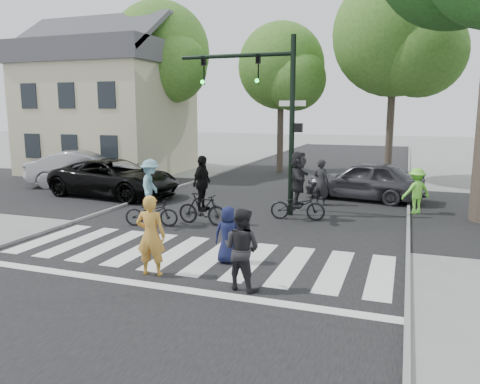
# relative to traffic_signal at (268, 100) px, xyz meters

# --- Properties ---
(ground) EXTENTS (120.00, 120.00, 0.00)m
(ground) POSITION_rel_traffic_signal_xyz_m (-0.35, -6.20, -3.90)
(ground) COLOR gray
(ground) RESTS_ON ground
(road_stem) EXTENTS (10.00, 70.00, 0.01)m
(road_stem) POSITION_rel_traffic_signal_xyz_m (-0.35, -1.20, -3.90)
(road_stem) COLOR black
(road_stem) RESTS_ON ground
(road_cross) EXTENTS (70.00, 10.00, 0.01)m
(road_cross) POSITION_rel_traffic_signal_xyz_m (-0.35, 1.80, -3.89)
(road_cross) COLOR black
(road_cross) RESTS_ON ground
(curb_left) EXTENTS (0.10, 70.00, 0.10)m
(curb_left) POSITION_rel_traffic_signal_xyz_m (-5.40, -1.20, -3.85)
(curb_left) COLOR gray
(curb_left) RESTS_ON ground
(curb_right) EXTENTS (0.10, 70.00, 0.10)m
(curb_right) POSITION_rel_traffic_signal_xyz_m (4.70, -1.20, -3.85)
(curb_right) COLOR gray
(curb_right) RESTS_ON ground
(crosswalk) EXTENTS (10.00, 3.85, 0.01)m
(crosswalk) POSITION_rel_traffic_signal_xyz_m (-0.35, -5.54, -3.89)
(crosswalk) COLOR silver
(crosswalk) RESTS_ON ground
(traffic_signal) EXTENTS (4.45, 0.29, 6.00)m
(traffic_signal) POSITION_rel_traffic_signal_xyz_m (0.00, 0.00, 0.00)
(traffic_signal) COLOR black
(traffic_signal) RESTS_ON ground
(bg_tree_0) EXTENTS (5.46, 5.20, 8.97)m
(bg_tree_0) POSITION_rel_traffic_signal_xyz_m (-14.09, 9.80, 2.24)
(bg_tree_0) COLOR brown
(bg_tree_0) RESTS_ON ground
(bg_tree_1) EXTENTS (6.09, 5.80, 9.80)m
(bg_tree_1) POSITION_rel_traffic_signal_xyz_m (-9.06, 9.28, 2.75)
(bg_tree_1) COLOR brown
(bg_tree_1) RESTS_ON ground
(bg_tree_2) EXTENTS (5.04, 4.80, 8.40)m
(bg_tree_2) POSITION_rel_traffic_signal_xyz_m (-2.11, 10.42, 1.88)
(bg_tree_2) COLOR brown
(bg_tree_2) RESTS_ON ground
(bg_tree_3) EXTENTS (6.30, 6.00, 10.20)m
(bg_tree_3) POSITION_rel_traffic_signal_xyz_m (3.95, 9.07, 3.04)
(bg_tree_3) COLOR brown
(bg_tree_3) RESTS_ON ground
(house) EXTENTS (8.40, 8.10, 8.82)m
(house) POSITION_rel_traffic_signal_xyz_m (-11.85, 7.78, -0.10)
(house) COLOR #C0B894
(house) RESTS_ON ground
(pedestrian_woman) EXTENTS (0.72, 0.53, 1.79)m
(pedestrian_woman) POSITION_rel_traffic_signal_xyz_m (-0.61, -6.83, -3.01)
(pedestrian_woman) COLOR gold
(pedestrian_woman) RESTS_ON ground
(pedestrian_child) EXTENTS (0.72, 0.52, 1.37)m
(pedestrian_child) POSITION_rel_traffic_signal_xyz_m (0.67, -5.48, -3.22)
(pedestrian_child) COLOR #14193C
(pedestrian_child) RESTS_ON ground
(pedestrian_adult) EXTENTS (0.93, 0.80, 1.68)m
(pedestrian_adult) POSITION_rel_traffic_signal_xyz_m (1.52, -6.92, -3.06)
(pedestrian_adult) COLOR black
(pedestrian_adult) RESTS_ON ground
(cyclist_left) EXTENTS (1.75, 1.21, 2.10)m
(cyclist_left) POSITION_rel_traffic_signal_xyz_m (-2.87, -2.97, -2.99)
(cyclist_left) COLOR black
(cyclist_left) RESTS_ON ground
(cyclist_mid) EXTENTS (1.70, 1.04, 2.20)m
(cyclist_mid) POSITION_rel_traffic_signal_xyz_m (-1.46, -2.25, -3.00)
(cyclist_mid) COLOR black
(cyclist_mid) RESTS_ON ground
(cyclist_right) EXTENTS (1.85, 1.72, 2.27)m
(cyclist_right) POSITION_rel_traffic_signal_xyz_m (1.23, -0.60, -2.89)
(cyclist_right) COLOR black
(cyclist_right) RESTS_ON ground
(car_suv) EXTENTS (5.87, 3.22, 1.56)m
(car_suv) POSITION_rel_traffic_signal_xyz_m (-6.93, 1.01, -3.12)
(car_suv) COLOR black
(car_suv) RESTS_ON ground
(car_silver) EXTENTS (5.31, 3.72, 1.66)m
(car_silver) POSITION_rel_traffic_signal_xyz_m (-9.91, 2.84, -3.07)
(car_silver) COLOR #A2A1A6
(car_silver) RESTS_ON ground
(car_grey) EXTENTS (4.88, 2.58, 1.58)m
(car_grey) POSITION_rel_traffic_signal_xyz_m (2.96, 3.76, -3.11)
(car_grey) COLOR #39383F
(car_grey) RESTS_ON ground
(bystander_hivis) EXTENTS (1.20, 1.06, 1.61)m
(bystander_hivis) POSITION_rel_traffic_signal_xyz_m (4.91, 1.73, -3.10)
(bystander_hivis) COLOR #7FFF44
(bystander_hivis) RESTS_ON ground
(bystander_dark) EXTENTS (0.76, 0.64, 1.76)m
(bystander_dark) POSITION_rel_traffic_signal_xyz_m (1.53, 2.07, -3.02)
(bystander_dark) COLOR black
(bystander_dark) RESTS_ON ground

